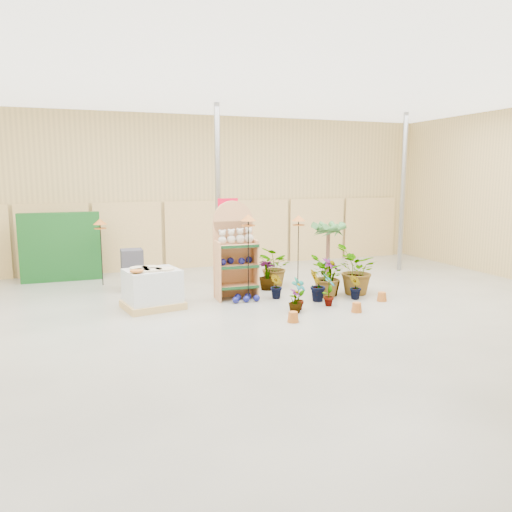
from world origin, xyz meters
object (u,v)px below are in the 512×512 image
Objects in this scene: bird_table_front at (248,221)px; potted_plant_2 at (327,276)px; display_shelf at (234,254)px; pallet_stack at (152,289)px.

potted_plant_2 is (1.81, -0.25, -1.30)m from bird_table_front.
bird_table_front is 1.99× the size of potted_plant_2.
potted_plant_2 is (1.99, -0.70, -0.52)m from display_shelf.
pallet_stack is 0.69× the size of bird_table_front.
potted_plant_2 is at bearing -16.79° from display_shelf.
potted_plant_2 reaches higher than pallet_stack.
display_shelf is 1.14× the size of bird_table_front.
display_shelf is 0.92m from bird_table_front.
display_shelf is 2.18m from potted_plant_2.
pallet_stack is 3.91m from potted_plant_2.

